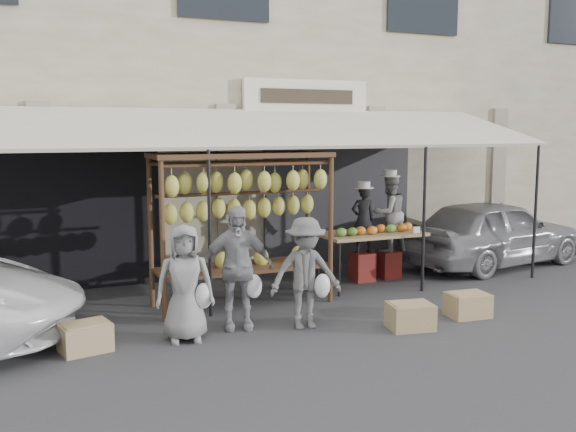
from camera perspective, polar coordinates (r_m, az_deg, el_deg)
name	(u,v)px	position (r m, az deg, el deg)	size (l,w,h in m)	color
ground_plane	(312,331)	(8.36, 2.14, -10.16)	(90.00, 90.00, 0.00)	#2D2D30
shophouse	(181,78)	(14.14, -9.47, 11.99)	(24.00, 6.15, 7.30)	beige
awning	(250,129)	(10.06, -3.39, 7.74)	(10.00, 2.35, 2.92)	beige
banana_rack	(243,199)	(9.25, -4.03, 1.56)	(2.60, 0.90, 2.24)	#3C2314
produce_table	(372,234)	(10.51, 7.48, -1.60)	(1.70, 0.90, 1.04)	tan
vendor_left	(363,219)	(10.88, 6.68, -0.31)	(0.41, 0.27, 1.14)	black
vendor_right	(389,213)	(11.15, 9.00, 0.26)	(0.65, 0.50, 1.33)	gray
customer_left	(185,283)	(7.90, -9.17, -5.92)	(0.70, 0.46, 1.43)	gray
customer_mid	(236,267)	(8.28, -4.61, -4.58)	(0.94, 0.39, 1.61)	#959498
customer_right	(305,273)	(8.29, 1.56, -5.11)	(0.94, 0.54, 1.45)	#5B5958
stool_left	(362,267)	(11.02, 6.61, -4.49)	(0.35, 0.35, 0.49)	maroon
stool_right	(388,264)	(11.30, 8.90, -4.28)	(0.34, 0.34, 0.47)	maroon
crate_near_a	(410,316)	(8.54, 10.81, -8.74)	(0.56, 0.42, 0.33)	tan
crate_near_b	(468,305)	(9.26, 15.69, -7.62)	(0.54, 0.41, 0.33)	tan
crate_far	(85,337)	(7.94, -17.59, -10.24)	(0.55, 0.42, 0.33)	tan
sedan	(494,232)	(12.68, 17.81, -1.37)	(1.52, 3.78, 1.29)	gray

